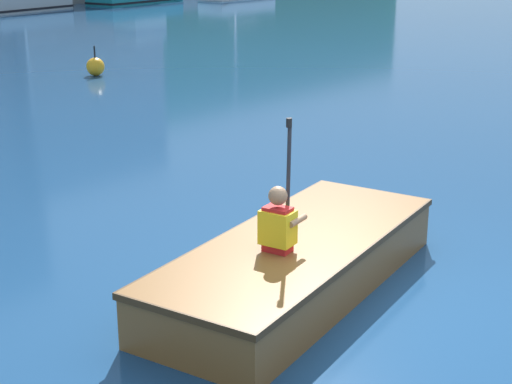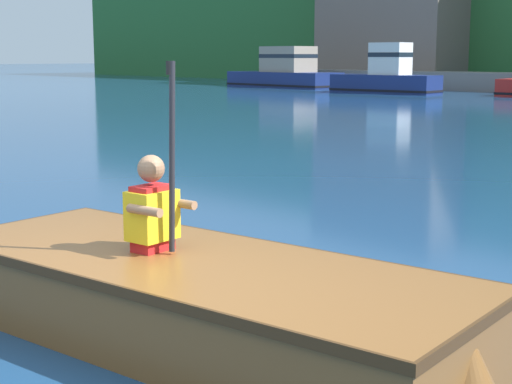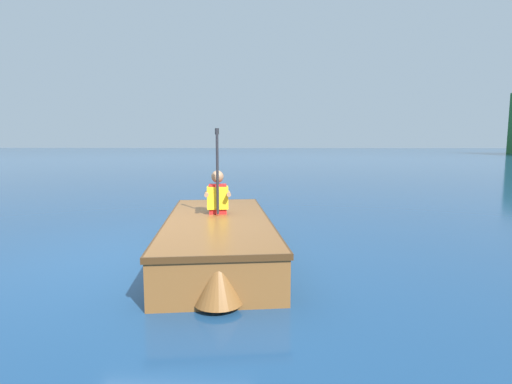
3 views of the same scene
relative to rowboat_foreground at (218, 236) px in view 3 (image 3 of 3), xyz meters
The scene contains 3 objects.
ground_plane 0.90m from the rowboat_foreground, 79.23° to the right, with size 300.00×300.00×0.00m, color navy.
rowboat_foreground is the anchor object (origin of this frame).
person_paddler 0.64m from the rowboat_foreground, behind, with size 0.37×0.39×1.17m.
Camera 3 is at (4.88, 1.68, 1.47)m, focal length 28.00 mm.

